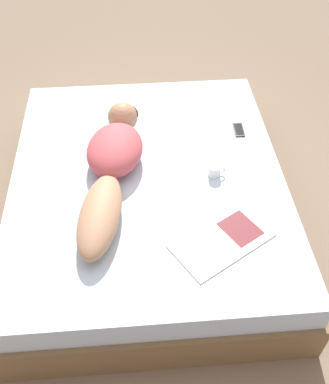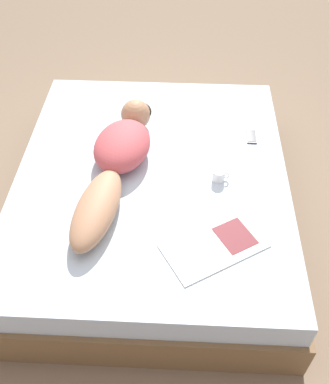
% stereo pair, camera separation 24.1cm
% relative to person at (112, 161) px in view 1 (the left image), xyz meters
% --- Properties ---
extents(ground_plane, '(12.00, 12.00, 0.00)m').
position_rel_person_xyz_m(ground_plane, '(0.22, -0.03, -0.57)').
color(ground_plane, '#7A6651').
extents(bed, '(1.79, 2.15, 0.47)m').
position_rel_person_xyz_m(bed, '(0.22, -0.03, -0.33)').
color(bed, brown).
rests_on(bed, ground_plane).
extents(person, '(0.47, 1.34, 0.21)m').
position_rel_person_xyz_m(person, '(0.00, 0.00, 0.00)').
color(person, '#A37556').
rests_on(person, bed).
extents(open_magazine, '(0.63, 0.55, 0.01)m').
position_rel_person_xyz_m(open_magazine, '(0.61, -0.60, -0.09)').
color(open_magazine, white).
rests_on(open_magazine, bed).
extents(coffee_mug, '(0.11, 0.08, 0.08)m').
position_rel_person_xyz_m(coffee_mug, '(0.64, -0.07, -0.06)').
color(coffee_mug, white).
rests_on(coffee_mug, bed).
extents(cell_phone, '(0.07, 0.16, 0.01)m').
position_rel_person_xyz_m(cell_phone, '(0.89, 0.36, -0.09)').
color(cell_phone, black).
rests_on(cell_phone, bed).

